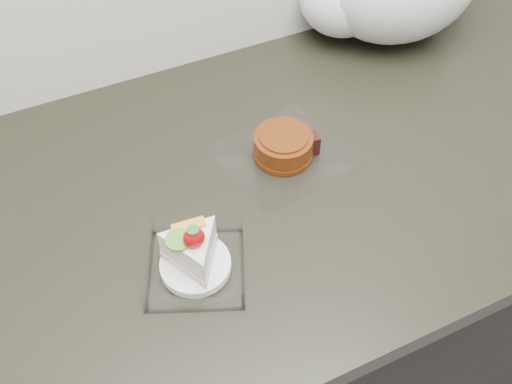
% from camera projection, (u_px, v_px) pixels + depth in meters
% --- Properties ---
extents(counter, '(2.04, 0.64, 0.90)m').
position_uv_depth(counter, '(249.00, 321.00, 1.20)').
color(counter, black).
rests_on(counter, ground).
extents(cake_tray, '(0.17, 0.17, 0.10)m').
position_uv_depth(cake_tray, '(195.00, 258.00, 0.74)').
color(cake_tray, white).
rests_on(cake_tray, counter).
extents(mooncake_wrap, '(0.21, 0.20, 0.04)m').
position_uv_depth(mooncake_wrap, '(284.00, 147.00, 0.88)').
color(mooncake_wrap, white).
rests_on(mooncake_wrap, counter).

